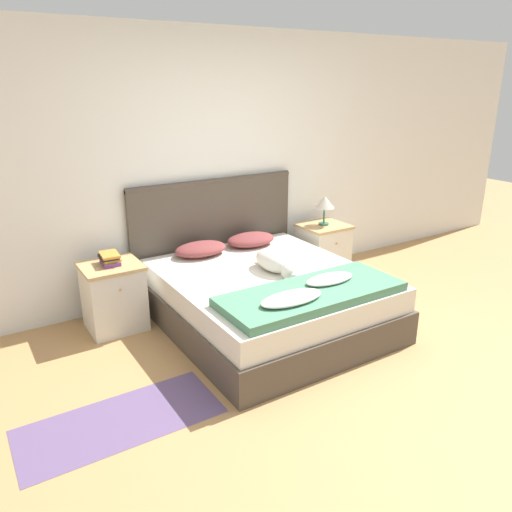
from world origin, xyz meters
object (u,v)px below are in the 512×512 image
table_lamp (325,203)px  book_stack (110,259)px  nightstand_left (114,296)px  pillow_right (251,240)px  bed (268,299)px  pillow_left (201,249)px  nightstand_right (323,250)px  dog (275,262)px

table_lamp → book_stack: bearing=179.7°
table_lamp → nightstand_left: bearing=-179.9°
book_stack → nightstand_left: bearing=-99.7°
pillow_right → table_lamp: table_lamp is taller
bed → pillow_left: (-0.28, 0.73, 0.31)m
book_stack → table_lamp: table_lamp is taller
pillow_right → pillow_left: bearing=180.0°
nightstand_right → book_stack: bearing=179.6°
table_lamp → pillow_right: bearing=175.6°
pillow_left → table_lamp: (1.44, -0.07, 0.28)m
nightstand_left → book_stack: (0.00, 0.02, 0.34)m
nightstand_right → pillow_left: 1.47m
nightstand_left → nightstand_right: size_ratio=1.00×
bed → dog: bearing=1.8°
nightstand_left → table_lamp: size_ratio=1.88×
nightstand_right → book_stack: 2.35m
bed → nightstand_left: size_ratio=3.23×
pillow_right → book_stack: bearing=-177.8°
pillow_right → dog: size_ratio=0.82×
pillow_right → table_lamp: bearing=-4.4°
nightstand_right → pillow_left: bearing=177.1°
pillow_right → table_lamp: (0.88, -0.07, 0.28)m
pillow_left → dog: 0.81m
bed → pillow_right: 0.84m
nightstand_left → dog: dog is taller
dog → nightstand_right: bearing=31.2°
dog → table_lamp: bearing=31.3°
book_stack → table_lamp: size_ratio=0.73×
bed → pillow_right: pillow_right is taller
nightstand_left → pillow_right: (1.44, 0.07, 0.26)m
pillow_left → book_stack: 0.89m
book_stack → table_lamp: 2.33m
dog → pillow_left: bearing=115.8°
nightstand_right → bed: bearing=-150.4°
nightstand_left → pillow_right: pillow_right is taller
bed → pillow_left: 0.84m
nightstand_left → table_lamp: table_lamp is taller
pillow_right → book_stack: book_stack is taller
nightstand_left → dog: 1.43m
nightstand_left → pillow_right: size_ratio=1.16×
nightstand_left → pillow_right: bearing=2.9°
nightstand_right → book_stack: (-2.33, 0.02, 0.34)m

